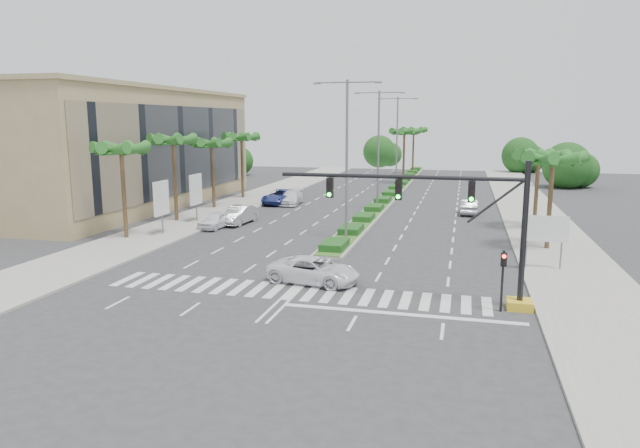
{
  "coord_description": "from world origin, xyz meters",
  "views": [
    {
      "loc": [
        8.64,
        -28.11,
        9.03
      ],
      "look_at": [
        0.46,
        4.04,
        3.0
      ],
      "focal_mm": 32.0,
      "sensor_mm": 36.0,
      "label": 1
    }
  ],
  "objects_px": {
    "car_parked_a": "(216,220)",
    "car_parked_b": "(239,215)",
    "car_parked_c": "(280,197)",
    "car_right": "(469,207)",
    "car_parked_d": "(291,198)",
    "car_crossing": "(314,270)"
  },
  "relations": [
    {
      "from": "car_crossing",
      "to": "car_parked_c",
      "type": "bearing_deg",
      "value": 31.11
    },
    {
      "from": "car_parked_c",
      "to": "car_right",
      "type": "xyz_separation_m",
      "value": [
        20.15,
        -2.06,
        -0.06
      ]
    },
    {
      "from": "car_parked_b",
      "to": "car_parked_c",
      "type": "height_order",
      "value": "car_parked_b"
    },
    {
      "from": "car_parked_a",
      "to": "car_parked_d",
      "type": "bearing_deg",
      "value": 90.04
    },
    {
      "from": "car_parked_c",
      "to": "car_right",
      "type": "distance_m",
      "value": 20.26
    },
    {
      "from": "car_parked_c",
      "to": "car_parked_d",
      "type": "bearing_deg",
      "value": 0.89
    },
    {
      "from": "car_parked_a",
      "to": "car_parked_d",
      "type": "distance_m",
      "value": 15.06
    },
    {
      "from": "car_parked_a",
      "to": "car_parked_b",
      "type": "height_order",
      "value": "car_parked_b"
    },
    {
      "from": "car_right",
      "to": "car_parked_a",
      "type": "bearing_deg",
      "value": 34.19
    },
    {
      "from": "car_parked_b",
      "to": "car_parked_d",
      "type": "height_order",
      "value": "car_parked_b"
    },
    {
      "from": "car_parked_a",
      "to": "car_right",
      "type": "relative_size",
      "value": 0.92
    },
    {
      "from": "car_parked_d",
      "to": "car_parked_b",
      "type": "bearing_deg",
      "value": -98.82
    },
    {
      "from": "car_crossing",
      "to": "car_parked_b",
      "type": "bearing_deg",
      "value": 43.77
    },
    {
      "from": "car_parked_b",
      "to": "car_crossing",
      "type": "height_order",
      "value": "car_parked_b"
    },
    {
      "from": "car_parked_a",
      "to": "car_right",
      "type": "height_order",
      "value": "car_right"
    },
    {
      "from": "car_crossing",
      "to": "car_right",
      "type": "relative_size",
      "value": 1.17
    },
    {
      "from": "car_parked_c",
      "to": "car_parked_d",
      "type": "height_order",
      "value": "car_parked_c"
    },
    {
      "from": "car_parked_d",
      "to": "car_crossing",
      "type": "height_order",
      "value": "car_parked_d"
    },
    {
      "from": "car_crossing",
      "to": "car_parked_a",
      "type": "bearing_deg",
      "value": 50.7
    },
    {
      "from": "car_crossing",
      "to": "car_right",
      "type": "bearing_deg",
      "value": -8.25
    },
    {
      "from": "car_parked_c",
      "to": "car_parked_a",
      "type": "bearing_deg",
      "value": -87.84
    },
    {
      "from": "car_parked_a",
      "to": "car_crossing",
      "type": "bearing_deg",
      "value": -40.83
    }
  ]
}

